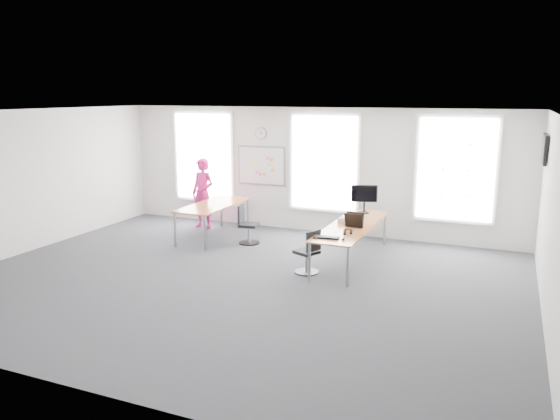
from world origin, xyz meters
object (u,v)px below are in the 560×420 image
at_px(desk_left, 213,207).
at_px(keyboard, 326,238).
at_px(desk_right, 352,227).
at_px(chair_right, 309,254).
at_px(person, 203,193).
at_px(monitor, 364,196).
at_px(chair_left, 247,227).
at_px(headphones, 348,232).

relative_size(desk_left, keyboard, 4.62).
relative_size(desk_right, chair_right, 3.66).
distance_m(person, keyboard, 4.74).
bearing_deg(monitor, desk_left, 171.20).
relative_size(desk_left, chair_right, 2.60).
bearing_deg(person, keyboard, -20.94).
bearing_deg(chair_left, desk_left, 71.33).
bearing_deg(person, chair_left, -17.81).
xyz_separation_m(desk_left, keyboard, (3.33, -1.73, 0.03)).
xyz_separation_m(person, keyboard, (4.04, -2.47, -0.11)).
height_order(chair_right, headphones, headphones).
xyz_separation_m(keyboard, monitor, (0.09, 2.33, 0.36)).
height_order(desk_right, monitor, monitor).
distance_m(desk_right, chair_left, 2.58).
bearing_deg(keyboard, desk_left, 141.03).
bearing_deg(desk_left, keyboard, -27.53).
height_order(person, monitor, person).
height_order(desk_left, keyboard, desk_left).
relative_size(desk_right, desk_left, 1.41).
distance_m(chair_left, keyboard, 2.88).
bearing_deg(headphones, desk_left, 146.62).
bearing_deg(desk_right, keyboard, -97.00).
relative_size(chair_right, monitor, 1.36).
relative_size(desk_left, monitor, 3.52).
distance_m(headphones, monitor, 1.92).
bearing_deg(monitor, keyboard, -111.01).
distance_m(chair_right, monitor, 2.38).
xyz_separation_m(chair_right, monitor, (0.48, 2.21, 0.76)).
distance_m(desk_right, headphones, 0.75).
relative_size(desk_left, headphones, 13.03).
bearing_deg(desk_left, monitor, 9.90).
distance_m(chair_left, headphones, 2.92).
xyz_separation_m(desk_right, keyboard, (-0.15, -1.18, 0.06)).
bearing_deg(chair_left, chair_right, -135.07).
xyz_separation_m(desk_left, monitor, (3.42, 0.60, 0.39)).
height_order(chair_right, keyboard, chair_right).
distance_m(chair_left, person, 1.94).
bearing_deg(desk_left, headphones, -19.64).
bearing_deg(desk_left, desk_right, -9.03).
distance_m(person, headphones, 4.76).
bearing_deg(chair_right, person, -98.81).
bearing_deg(headphones, chair_right, -167.45).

